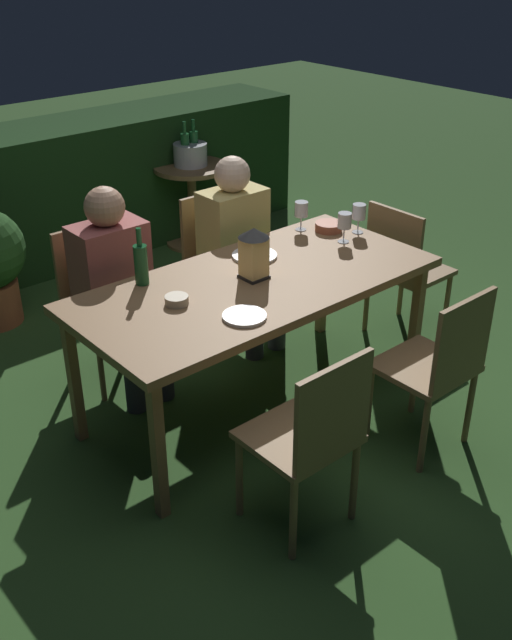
% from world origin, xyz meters
% --- Properties ---
extents(ground_plane, '(16.00, 16.00, 0.00)m').
position_xyz_m(ground_plane, '(0.00, 0.00, 0.00)').
color(ground_plane, '#2D5123').
extents(dining_table, '(1.86, 0.87, 0.75)m').
position_xyz_m(dining_table, '(0.00, 0.00, 0.70)').
color(dining_table, olive).
rests_on(dining_table, ground).
extents(chair_side_left_a, '(0.42, 0.40, 0.87)m').
position_xyz_m(chair_side_left_a, '(-0.42, -0.83, 0.49)').
color(chair_side_left_a, brown).
rests_on(chair_side_left_a, ground).
extents(chair_side_left_b, '(0.42, 0.40, 0.87)m').
position_xyz_m(chair_side_left_b, '(0.42, -0.83, 0.49)').
color(chair_side_left_b, brown).
rests_on(chair_side_left_b, ground).
extents(chair_side_right_a, '(0.42, 0.40, 0.87)m').
position_xyz_m(chair_side_right_a, '(-0.42, 0.83, 0.49)').
color(chair_side_right_a, brown).
rests_on(chair_side_right_a, ground).
extents(person_in_rust, '(0.38, 0.47, 1.15)m').
position_xyz_m(person_in_rust, '(-0.42, 0.63, 0.64)').
color(person_in_rust, '#9E4C47').
rests_on(person_in_rust, ground).
extents(chair_head_far, '(0.40, 0.42, 0.87)m').
position_xyz_m(chair_head_far, '(1.18, 0.00, 0.49)').
color(chair_head_far, brown).
rests_on(chair_head_far, ground).
extents(chair_side_right_b, '(0.42, 0.40, 0.87)m').
position_xyz_m(chair_side_right_b, '(0.42, 0.83, 0.49)').
color(chair_side_right_b, brown).
rests_on(chair_side_right_b, ground).
extents(person_in_mustard, '(0.38, 0.47, 1.15)m').
position_xyz_m(person_in_mustard, '(0.42, 0.63, 0.64)').
color(person_in_mustard, tan).
rests_on(person_in_mustard, ground).
extents(lantern_centerpiece, '(0.15, 0.15, 0.27)m').
position_xyz_m(lantern_centerpiece, '(0.01, 0.03, 0.90)').
color(lantern_centerpiece, black).
rests_on(lantern_centerpiece, dining_table).
extents(green_bottle_on_table, '(0.07, 0.07, 0.29)m').
position_xyz_m(green_bottle_on_table, '(-0.45, 0.33, 0.86)').
color(green_bottle_on_table, '#195128').
rests_on(green_bottle_on_table, dining_table).
extents(wine_glass_a, '(0.08, 0.08, 0.17)m').
position_xyz_m(wine_glass_a, '(0.69, 0.06, 0.87)').
color(wine_glass_a, silver).
rests_on(wine_glass_a, dining_table).
extents(wine_glass_b, '(0.08, 0.08, 0.17)m').
position_xyz_m(wine_glass_b, '(0.64, 0.34, 0.87)').
color(wine_glass_b, silver).
rests_on(wine_glass_b, dining_table).
extents(wine_glass_c, '(0.08, 0.08, 0.17)m').
position_xyz_m(wine_glass_c, '(0.85, 0.10, 0.87)').
color(wine_glass_c, silver).
rests_on(wine_glass_c, dining_table).
extents(plate_a, '(0.24, 0.24, 0.01)m').
position_xyz_m(plate_a, '(0.18, 0.22, 0.76)').
color(plate_a, white).
rests_on(plate_a, dining_table).
extents(plate_b, '(0.20, 0.20, 0.01)m').
position_xyz_m(plate_b, '(-0.30, -0.27, 0.76)').
color(plate_b, white).
rests_on(plate_b, dining_table).
extents(bowl_olives, '(0.16, 0.16, 0.05)m').
position_xyz_m(bowl_olives, '(0.75, 0.23, 0.78)').
color(bowl_olives, '#9E5138').
rests_on(bowl_olives, dining_table).
extents(bowl_bread, '(0.11, 0.11, 0.04)m').
position_xyz_m(bowl_bread, '(-0.45, 0.04, 0.78)').
color(bowl_bread, '#BCAD8E').
rests_on(bowl_bread, dining_table).
extents(side_table, '(0.58, 0.58, 0.65)m').
position_xyz_m(side_table, '(1.11, 2.07, 0.44)').
color(side_table, brown).
rests_on(side_table, ground).
extents(ice_bucket, '(0.26, 0.26, 0.34)m').
position_xyz_m(ice_bucket, '(1.11, 2.07, 0.75)').
color(ice_bucket, '#B2B7BF').
rests_on(ice_bucket, side_table).
extents(hedge_backdrop, '(4.54, 0.68, 1.02)m').
position_xyz_m(hedge_backdrop, '(0.00, 2.53, 0.51)').
color(hedge_backdrop, '#193816').
rests_on(hedge_backdrop, ground).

